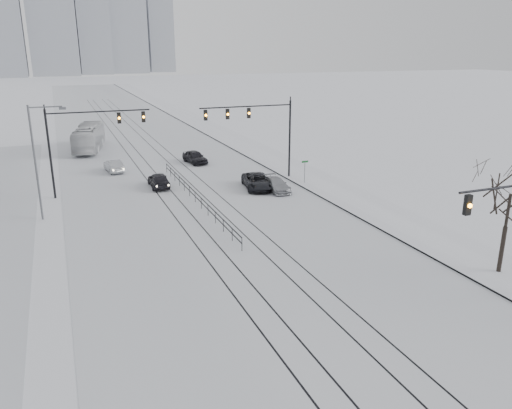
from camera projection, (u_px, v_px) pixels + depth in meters
The scene contains 17 objects.
road at pixel (140, 144), 70.71m from camera, with size 22.00×260.00×0.02m, color silver.
sidewalk_east at pixel (230, 138), 75.44m from camera, with size 5.00×260.00×0.16m, color silver.
curb at pixel (215, 139), 74.58m from camera, with size 0.10×260.00×0.12m, color gray.
tram_rails at pixel (171, 176), 52.96m from camera, with size 5.30×180.00×0.01m.
skyline at pixel (77, 12), 252.79m from camera, with size 96.00×48.00×72.00m.
traffic_mast_ne at pixel (260, 125), 49.68m from camera, with size 9.60×0.37×8.00m.
traffic_mast_nw at pixel (84, 135), 44.75m from camera, with size 9.10×0.37×8.00m.
street_light_west at pixel (39, 155), 38.25m from camera, with size 2.73×0.25×9.00m.
bare_tree at pixel (509, 203), 28.79m from camera, with size 4.40×4.40×6.10m.
median_fence at pixel (195, 197), 43.94m from camera, with size 0.06×24.00×1.00m.
street_sign at pixel (305, 169), 49.55m from camera, with size 0.70×0.06×2.40m.
sedan_sb_inner at pixel (159, 180), 48.64m from camera, with size 1.72×4.27×1.45m, color black.
sedan_sb_outer at pixel (114, 166), 54.76m from camera, with size 1.41×4.04×1.33m, color #9EA1A5.
sedan_nb_front at pixel (257, 181), 48.22m from camera, with size 2.39×5.18×1.44m, color black.
sedan_nb_right at pixel (276, 185), 47.39m from camera, with size 1.75×4.30×1.25m, color #989A9F.
sedan_nb_far at pixel (195, 157), 58.93m from camera, with size 1.75×4.34×1.48m, color black.
box_truck at pixel (89, 138), 66.39m from camera, with size 2.78×11.89×3.31m, color silver.
Camera 1 is at (-10.57, -11.15, 12.99)m, focal length 35.00 mm.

